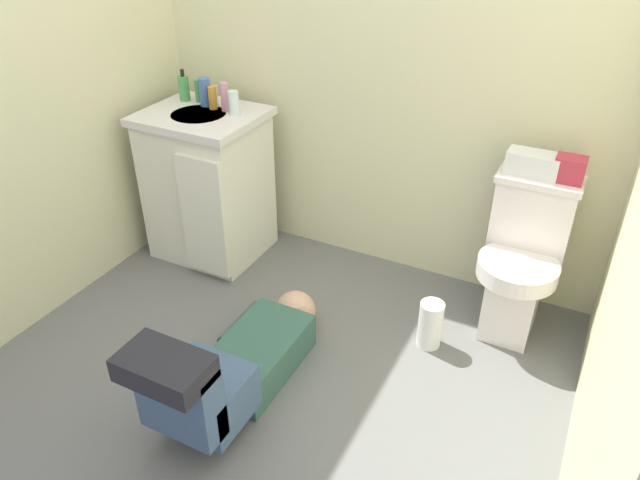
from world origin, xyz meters
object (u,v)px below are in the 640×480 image
at_px(faucet, 216,95).
at_px(vanity_cabinet, 208,184).
at_px(toiletry_bag, 570,169).
at_px(bottle_clear, 234,103).
at_px(tissue_box, 533,164).
at_px(bottle_green, 199,91).
at_px(toilet, 521,260).
at_px(bottle_pink, 225,97).
at_px(bottle_amber, 213,98).
at_px(paper_towel_roll, 430,324).
at_px(bottle_blue, 205,92).
at_px(soap_dispenser, 184,88).
at_px(person_plumber, 232,365).

bearing_deg(faucet, vanity_cabinet, -88.69).
xyz_separation_m(faucet, toiletry_bag, (1.77, 0.04, -0.06)).
height_order(vanity_cabinet, faucet, faucet).
bearing_deg(bottle_clear, faucet, 153.78).
bearing_deg(tissue_box, bottle_green, -178.81).
bearing_deg(toilet, bottle_pink, -179.83).
height_order(bottle_green, bottle_pink, bottle_pink).
distance_m(bottle_amber, paper_towel_roll, 1.57).
bearing_deg(tissue_box, bottle_amber, -176.54).
relative_size(tissue_box, bottle_green, 1.85).
xyz_separation_m(faucet, paper_towel_roll, (1.37, -0.37, -0.75)).
distance_m(vanity_cabinet, bottle_clear, 0.49).
xyz_separation_m(bottle_amber, bottle_pink, (0.07, 0.00, 0.02)).
height_order(bottle_blue, bottle_clear, bottle_blue).
height_order(faucet, toiletry_bag, faucet).
height_order(faucet, bottle_clear, bottle_clear).
relative_size(toiletry_bag, bottle_clear, 1.03).
xyz_separation_m(bottle_green, paper_towel_roll, (1.47, -0.37, -0.76)).
height_order(toiletry_bag, bottle_pink, bottle_pink).
height_order(tissue_box, soap_dispenser, soap_dispenser).
xyz_separation_m(toiletry_bag, bottle_blue, (-1.81, -0.08, 0.09)).
bearing_deg(vanity_cabinet, faucet, 91.31).
distance_m(person_plumber, paper_towel_roll, 0.92).
distance_m(toiletry_bag, bottle_amber, 1.75).
xyz_separation_m(bottle_clear, paper_towel_roll, (1.20, -0.29, -0.76)).
bearing_deg(paper_towel_roll, bottle_green, 165.75).
xyz_separation_m(person_plumber, bottle_amber, (-0.73, 0.99, 0.70)).
bearing_deg(toilet, person_plumber, -132.47).
relative_size(vanity_cabinet, person_plumber, 0.77).
relative_size(bottle_green, bottle_blue, 0.81).
bearing_deg(soap_dispenser, faucet, 6.01).
xyz_separation_m(faucet, bottle_green, (-0.11, 0.00, 0.01)).
bearing_deg(bottle_blue, toiletry_bag, 2.39).
bearing_deg(faucet, person_plumber, -54.42).
distance_m(toilet, tissue_box, 0.44).
xyz_separation_m(bottle_blue, bottle_amber, (0.06, -0.02, -0.02)).
xyz_separation_m(tissue_box, paper_towel_roll, (-0.26, -0.41, -0.68)).
height_order(toilet, tissue_box, tissue_box).
bearing_deg(bottle_clear, bottle_blue, 167.95).
xyz_separation_m(vanity_cabinet, bottle_clear, (0.17, 0.06, 0.46)).
xyz_separation_m(person_plumber, bottle_green, (-0.86, 1.05, 0.70)).
xyz_separation_m(person_plumber, toiletry_bag, (1.02, 1.09, 0.63)).
xyz_separation_m(vanity_cabinet, toiletry_bag, (1.77, 0.18, 0.39)).
relative_size(bottle_blue, bottle_amber, 1.26).
height_order(vanity_cabinet, bottle_green, bottle_green).
relative_size(vanity_cabinet, faucet, 8.20).
height_order(bottle_green, paper_towel_roll, bottle_green).
xyz_separation_m(faucet, tissue_box, (1.62, 0.04, -0.07)).
height_order(toilet, vanity_cabinet, vanity_cabinet).
xyz_separation_m(bottle_green, bottle_blue, (0.07, -0.04, 0.01)).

